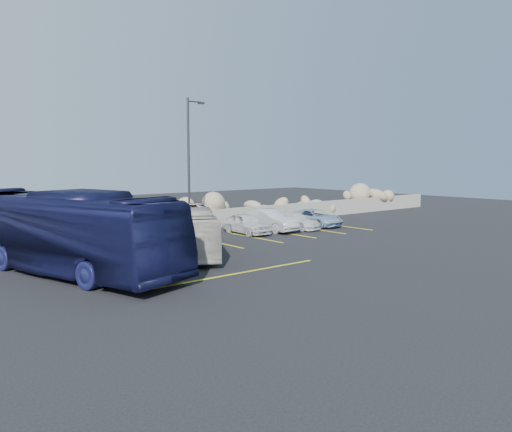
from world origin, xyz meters
TOP-DOWN VIEW (x-y plane):
  - ground at (0.00, 0.00)m, footprint 90.00×90.00m
  - seawall at (0.00, 12.00)m, footprint 60.00×0.40m
  - riprap_pile at (0.00, 13.20)m, footprint 54.00×2.80m
  - parking_lines at (4.64, 5.57)m, footprint 18.16×9.36m
  - lamppost at (2.56, 9.50)m, footprint 1.14×0.18m
  - vintage_bus at (-0.10, 5.04)m, footprint 5.46×7.88m
  - tour_coach at (-6.28, 4.80)m, footprint 5.91×12.11m
  - car_a at (5.90, 8.46)m, footprint 1.74×3.82m
  - car_b at (7.77, 8.42)m, footprint 1.63×4.21m
  - car_c at (9.64, 8.12)m, footprint 1.87×3.83m
  - car_d at (11.74, 8.33)m, footprint 2.11×4.18m

SIDE VIEW (x-z plane):
  - ground at x=0.00m, z-range 0.00..0.00m
  - parking_lines at x=4.64m, z-range 0.00..0.01m
  - car_c at x=9.64m, z-range 0.00..1.07m
  - car_d at x=11.74m, z-range 0.00..1.13m
  - seawall at x=0.00m, z-range 0.00..1.20m
  - car_a at x=5.90m, z-range 0.00..1.27m
  - car_b at x=7.77m, z-range 0.00..1.37m
  - vintage_bus at x=-0.10m, z-range 0.00..2.22m
  - riprap_pile at x=0.00m, z-range 0.00..2.60m
  - tour_coach at x=-6.28m, z-range 0.00..3.29m
  - lamppost at x=2.56m, z-range 0.30..8.30m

